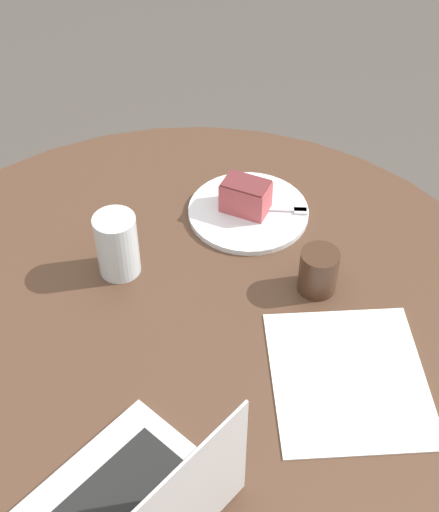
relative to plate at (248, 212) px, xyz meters
The scene contains 7 objects.
dining_table 0.38m from the plate, 51.12° to the right, with size 1.29×1.29×0.72m.
paper_document 0.44m from the plate, 10.59° to the right, with size 0.37×0.36×0.00m.
plate is the anchor object (origin of this frame).
cake_slice 0.04m from the plate, 130.82° to the right, with size 0.11×0.10×0.07m.
fork 0.05m from the plate, 57.19° to the left, with size 0.11×0.15×0.00m.
coffee_glass 0.24m from the plate, ahead, with size 0.07×0.07×0.09m.
water_glass 0.30m from the plate, 88.52° to the right, with size 0.08×0.08×0.13m.
Camera 1 is at (0.70, -0.35, 1.70)m, focal length 50.00 mm.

